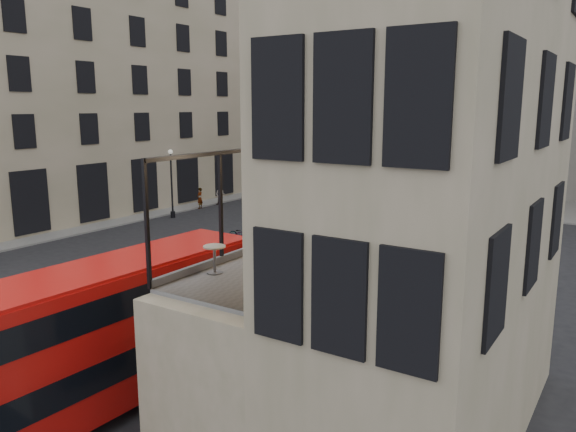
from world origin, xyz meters
The scene contains 31 objects.
ground centered at (0.00, 0.00, 0.00)m, with size 140.00×140.00×0.00m, color black.
host_building_main centered at (9.95, 0.00, 7.79)m, with size 7.26×11.40×15.10m.
host_frontage centered at (6.50, 0.00, 2.25)m, with size 3.00×11.00×4.50m, color #BBA88C.
cafe_floor centered at (6.50, 0.00, 4.55)m, with size 3.00×10.00×0.10m, color slate.
building_left centered at (-26.96, 20.00, 11.38)m, with size 14.60×50.60×22.00m.
gateway centered at (-5.00, 47.99, 9.39)m, with size 35.00×10.60×18.00m.
pavement_far centered at (-6.00, 38.00, 0.06)m, with size 40.00×12.00×0.12m, color slate.
pavement_left centered at (-22.00, 12.00, 0.06)m, with size 8.00×48.00×0.12m, color slate.
traffic_light_near centered at (-1.00, 12.00, 2.42)m, with size 0.16×0.20×3.80m.
traffic_light_far centered at (-15.00, 28.00, 2.42)m, with size 0.16×0.20×3.80m.
street_lamp_a centered at (-17.00, 18.00, 2.39)m, with size 0.36×0.36×5.33m.
street_lamp_b centered at (-6.00, 34.00, 2.39)m, with size 0.36×0.36×5.33m.
bus_near centered at (1.56, -3.63, 2.38)m, with size 2.86×10.69×4.23m.
bus_far centered at (-7.36, 35.94, 2.64)m, with size 2.82×11.81×4.70m.
car_a centered at (-10.87, 23.78, 0.65)m, with size 1.52×3.79×1.29m, color #93969B.
car_b centered at (-2.35, 24.04, 0.66)m, with size 1.40×4.01×1.32m, color maroon.
car_c centered at (-10.27, 22.15, 0.64)m, with size 1.80×4.44×1.29m, color black.
bicycle centered at (-7.56, 14.58, 0.51)m, with size 0.67×1.93×1.01m, color gray.
cyclist centered at (-0.55, 19.81, 0.94)m, with size 0.68×0.45×1.88m, color #BBD516.
pedestrian_a centered at (-17.51, 24.43, 0.89)m, with size 0.87×0.68×1.79m, color gray.
pedestrian_b centered at (-12.06, 39.59, 0.77)m, with size 0.99×0.57×1.54m, color gray.
pedestrian_c centered at (-1.80, 35.78, 0.83)m, with size 0.97×0.40×1.65m, color gray.
pedestrian_d centered at (2.95, 35.73, 0.82)m, with size 0.80×0.52×1.63m, color gray.
pedestrian_e centered at (-17.91, 22.19, 0.89)m, with size 0.65×0.42×1.77m, color gray.
cafe_table_near centered at (5.43, -3.29, 5.05)m, with size 0.54×0.54×0.68m.
cafe_table_mid centered at (5.41, -0.39, 5.15)m, with size 0.67×0.67×0.84m.
cafe_table_far centered at (5.52, 3.58, 5.04)m, with size 0.53×0.53×0.67m.
cafe_chair_a centered at (7.49, -4.02, 4.84)m, with size 0.45×0.45×0.78m.
cafe_chair_b centered at (7.16, -0.92, 4.84)m, with size 0.43×0.43×0.79m.
cafe_chair_c centered at (7.54, 0.28, 4.88)m, with size 0.49×0.49×0.92m.
cafe_chair_d centered at (7.59, 2.76, 4.88)m, with size 0.51×0.51×0.93m.
Camera 1 is at (14.06, -13.34, 8.59)m, focal length 35.00 mm.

